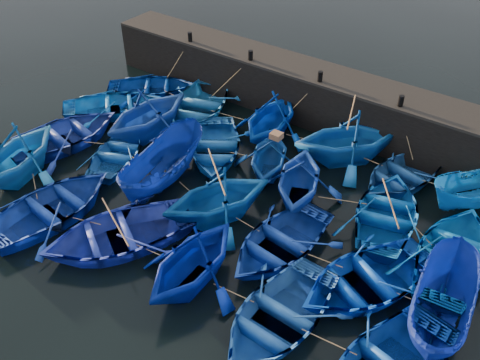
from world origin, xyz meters
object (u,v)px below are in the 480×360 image
Objects in this scene: boat_8 at (214,146)px; wooden_crate at (276,136)px; boat_13 at (65,135)px; boat_20 at (16,153)px; boat_0 at (152,87)px.

boat_8 is 3.53m from wooden_crate.
boat_13 is 2.95m from boat_20.
boat_20 is 10.20× the size of wooden_crate.
boat_0 is at bearing -77.08° from boat_13.
boat_8 is 10.49× the size of wooden_crate.
boat_20 reaches higher than boat_0.
wooden_crate is (9.41, 3.77, 1.54)m from boat_13.
boat_13 is at bearing -158.17° from wooden_crate.
boat_13 is at bearing 174.09° from boat_8.
boat_13 reaches higher than boat_8.
boat_20 is 11.16m from wooden_crate.
wooden_crate reaches higher than boat_13.
boat_13 is 10.25m from wooden_crate.
boat_8 is 7.17m from boat_13.
wooden_crate is at bearing -143.10° from boat_0.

